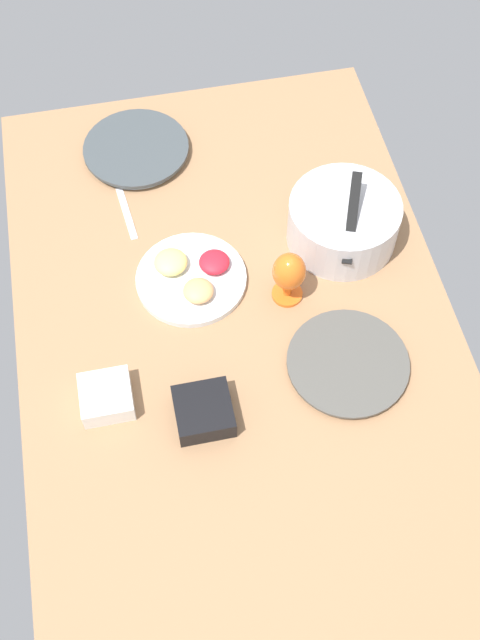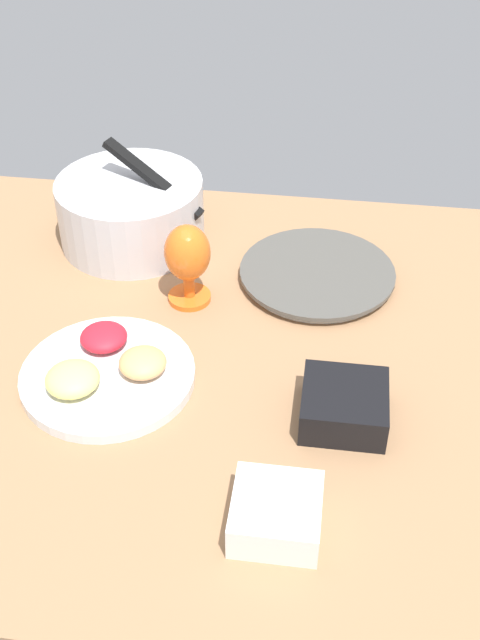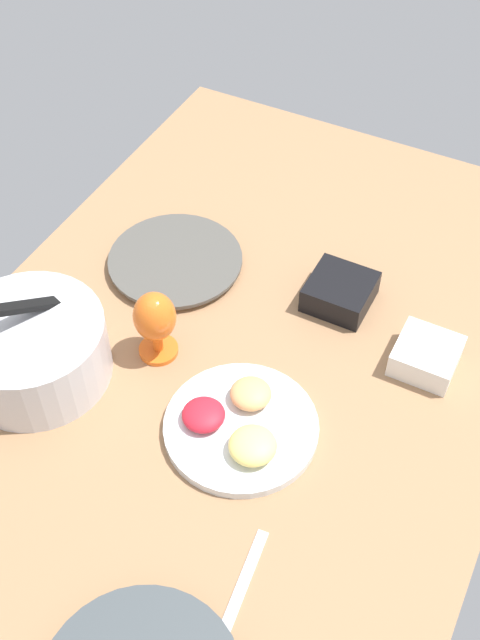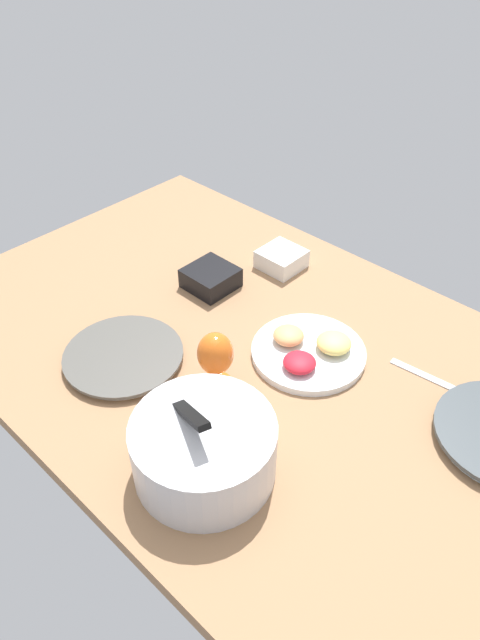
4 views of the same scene
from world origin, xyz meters
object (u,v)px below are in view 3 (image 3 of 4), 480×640
(hurricane_glass_orange, at_px, (155,320))
(dinner_plate_right, at_px, (175,261))
(square_bowl_black, at_px, (340,291))
(mixing_bowl, at_px, (32,348))
(square_bowl_white, at_px, (426,355))
(fruit_platter, at_px, (240,425))

(hurricane_glass_orange, bearing_deg, dinner_plate_right, 22.52)
(square_bowl_black, bearing_deg, mixing_bowl, 134.47)
(hurricane_glass_orange, bearing_deg, square_bowl_black, -42.54)
(hurricane_glass_orange, xyz_separation_m, square_bowl_black, (0.28, -0.26, -0.06))
(square_bowl_white, bearing_deg, mixing_bowl, 118.40)
(dinner_plate_right, distance_m, hurricane_glass_orange, 0.25)
(square_bowl_black, bearing_deg, square_bowl_white, -111.06)
(dinner_plate_right, relative_size, square_bowl_white, 2.48)
(dinner_plate_right, relative_size, fruit_platter, 1.04)
(mixing_bowl, distance_m, square_bowl_black, 0.60)
(mixing_bowl, xyz_separation_m, hurricane_glass_orange, (0.14, -0.17, 0.02))
(hurricane_glass_orange, height_order, square_bowl_black, hurricane_glass_orange)
(hurricane_glass_orange, bearing_deg, mixing_bowl, 129.45)
(mixing_bowl, relative_size, square_bowl_black, 2.29)
(mixing_bowl, distance_m, hurricane_glass_orange, 0.23)
(fruit_platter, bearing_deg, dinner_plate_right, 45.28)
(mixing_bowl, xyz_separation_m, square_bowl_black, (0.42, -0.43, -0.04))
(fruit_platter, bearing_deg, square_bowl_black, -5.48)
(square_bowl_black, distance_m, square_bowl_white, 0.22)
(mixing_bowl, bearing_deg, square_bowl_black, -45.53)
(dinner_plate_right, relative_size, hurricane_glass_orange, 1.88)
(dinner_plate_right, distance_m, square_bowl_white, 0.55)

